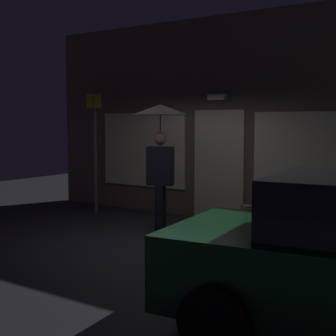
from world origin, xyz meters
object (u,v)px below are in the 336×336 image
object	(u,v)px
sidewalk_bollard	(247,219)
street_sign_post	(95,144)
sidewalk_bollard_2	(309,220)
person_with_umbrella	(160,136)

from	to	relation	value
sidewalk_bollard	street_sign_post	bearing A→B (deg)	-178.09
street_sign_post	sidewalk_bollard_2	bearing A→B (deg)	2.50
street_sign_post	sidewalk_bollard_2	distance (m)	4.76
sidewalk_bollard_2	sidewalk_bollard	bearing A→B (deg)	-175.61
street_sign_post	sidewalk_bollard_2	xyz separation A→B (m)	(4.61, 0.20, -1.17)
person_with_umbrella	sidewalk_bollard_2	distance (m)	2.91
person_with_umbrella	sidewalk_bollard_2	size ratio (longest dim) A/B	3.47
person_with_umbrella	sidewalk_bollard	size ratio (longest dim) A/B	4.69
person_with_umbrella	sidewalk_bollard	distance (m)	2.14
person_with_umbrella	sidewalk_bollard_2	world-z (taller)	person_with_umbrella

